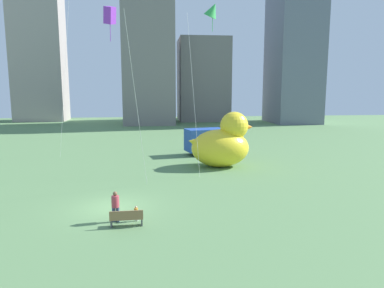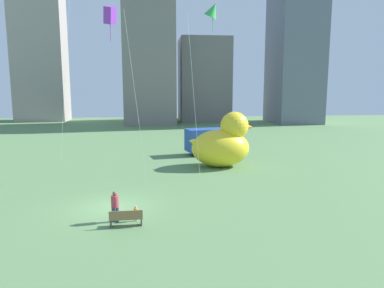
# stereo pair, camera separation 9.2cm
# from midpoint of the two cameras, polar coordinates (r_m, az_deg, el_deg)

# --- Properties ---
(ground_plane) EXTENTS (140.00, 140.00, 0.00)m
(ground_plane) POSITION_cam_midpoint_polar(r_m,az_deg,el_deg) (22.63, -12.63, -9.85)
(ground_plane) COLOR #5B8350
(park_bench) EXTENTS (1.75, 0.51, 0.90)m
(park_bench) POSITION_cam_midpoint_polar(r_m,az_deg,el_deg) (19.39, -10.56, -11.51)
(park_bench) COLOR olive
(park_bench) RESTS_ON ground
(person_adult) EXTENTS (0.42, 0.42, 1.70)m
(person_adult) POSITION_cam_midpoint_polar(r_m,az_deg,el_deg) (20.03, -12.26, -9.52)
(person_adult) COLOR #38476B
(person_adult) RESTS_ON ground
(person_child) EXTENTS (0.21, 0.21, 0.86)m
(person_child) POSITION_cam_midpoint_polar(r_m,az_deg,el_deg) (20.06, -9.05, -10.78)
(person_child) COLOR silver
(person_child) RESTS_ON ground
(giant_inflatable_duck) EXTENTS (6.13, 3.94, 5.08)m
(giant_inflatable_duck) POSITION_cam_midpoint_polar(r_m,az_deg,el_deg) (32.97, 4.81, 0.08)
(giant_inflatable_duck) COLOR yellow
(giant_inflatable_duck) RESTS_ON ground
(box_truck) EXTENTS (6.06, 3.53, 2.85)m
(box_truck) POSITION_cam_midpoint_polar(r_m,az_deg,el_deg) (39.13, 2.89, 0.42)
(box_truck) COLOR #264CA5
(box_truck) RESTS_ON ground
(city_skyline) EXTENTS (82.23, 19.43, 41.17)m
(city_skyline) POSITION_cam_midpoint_polar(r_m,az_deg,el_deg) (78.27, -10.79, 15.48)
(city_skyline) COLOR slate
(city_skyline) RESTS_ON ground
(kite_purple) EXTENTS (2.70, 3.36, 12.68)m
(kite_purple) POSITION_cam_midpoint_polar(r_m,az_deg,el_deg) (26.00, -13.04, 19.22)
(kite_purple) COLOR silver
(kite_purple) RESTS_ON ground
(kite_green) EXTENTS (2.89, 3.25, 14.26)m
(kite_green) POSITION_cam_midpoint_polar(r_m,az_deg,el_deg) (31.20, 3.20, 20.52)
(kite_green) COLOR silver
(kite_green) RESTS_ON ground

